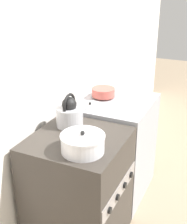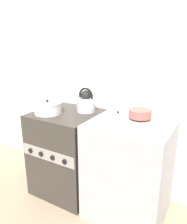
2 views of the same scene
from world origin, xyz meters
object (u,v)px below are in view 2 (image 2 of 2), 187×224
(enamel_bowl, at_px, (140,114))
(stove, at_px, (68,152))
(cooking_pot, at_px, (48,108))
(loose_pot_lid, at_px, (118,114))
(kettle, at_px, (86,103))

(enamel_bowl, bearing_deg, stove, -170.38)
(cooking_pot, relative_size, enamel_bowl, 1.38)
(stove, height_order, loose_pot_lid, loose_pot_lid)
(stove, height_order, cooking_pot, cooking_pot)
(stove, height_order, enamel_bowl, enamel_bowl)
(enamel_bowl, bearing_deg, cooking_pot, -164.88)
(enamel_bowl, relative_size, loose_pot_lid, 1.03)
(kettle, distance_m, loose_pot_lid, 0.35)
(cooking_pot, relative_size, loose_pot_lid, 1.42)
(cooking_pot, bearing_deg, enamel_bowl, 15.12)
(stove, xyz_separation_m, cooking_pot, (-0.14, -0.11, 0.49))
(kettle, bearing_deg, stove, -136.62)
(kettle, relative_size, enamel_bowl, 1.23)
(stove, distance_m, enamel_bowl, 0.88)
(stove, height_order, kettle, kettle)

